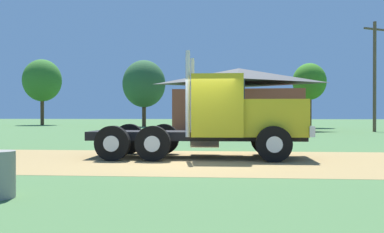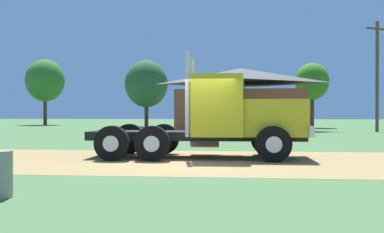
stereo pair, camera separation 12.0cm
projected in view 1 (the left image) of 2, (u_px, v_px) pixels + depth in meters
The scene contains 8 objects.
ground_plane at pixel (194, 161), 13.27m from camera, with size 200.00×200.00×0.00m, color #436839.
dirt_track at pixel (194, 161), 13.27m from camera, with size 120.00×6.86×0.01m, color #977B4A.
truck_foreground_white at pixel (225, 119), 14.18m from camera, with size 7.12×2.78×3.39m.
shed_building at pixel (239, 100), 36.82m from camera, with size 11.04×8.56×5.30m.
utility_pole_near at pixel (375, 73), 34.34m from camera, with size 2.00×1.17×8.74m.
tree_left at pixel (42, 81), 54.80m from camera, with size 4.82×4.82×8.30m.
tree_mid at pixel (144, 84), 47.97m from camera, with size 4.74×4.74×7.36m.
tree_right at pixel (309, 82), 44.38m from camera, with size 3.41×3.41×6.61m.
Camera 1 is at (1.07, -13.21, 1.45)m, focal length 40.59 mm.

